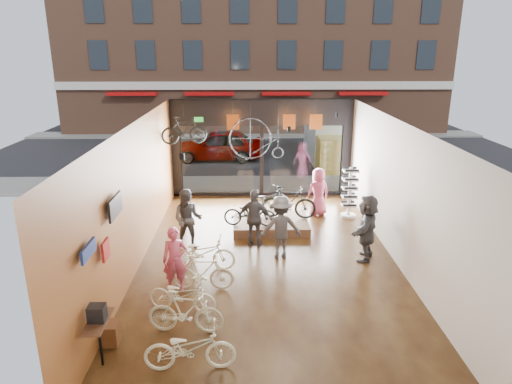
{
  "coord_description": "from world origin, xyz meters",
  "views": [
    {
      "loc": [
        -0.56,
        -11.45,
        5.63
      ],
      "look_at": [
        -0.31,
        1.4,
        1.57
      ],
      "focal_mm": 32.0,
      "sensor_mm": 36.0,
      "label": 1
    }
  ],
  "objects_px": {
    "display_bike_right": "(266,200)",
    "customer_4": "(318,192)",
    "box_truck": "(333,140)",
    "display_bike_left": "(250,213)",
    "hung_bike": "(184,130)",
    "floor_bike_4": "(202,253)",
    "display_platform": "(271,224)",
    "customer_3": "(281,227)",
    "customer_2": "(255,218)",
    "sunglasses_rack": "(350,193)",
    "customer_5": "(367,228)",
    "display_bike_mid": "(288,202)",
    "floor_bike_0": "(190,348)",
    "customer_0": "(175,260)",
    "penny_farthing": "(259,140)",
    "floor_bike_3": "(202,272)",
    "street_car": "(218,145)",
    "floor_bike_2": "(182,295)",
    "customer_1": "(188,219)",
    "floor_bike_1": "(186,312)"
  },
  "relations": [
    {
      "from": "floor_bike_0",
      "to": "customer_0",
      "type": "relative_size",
      "value": 1.03
    },
    {
      "from": "display_platform",
      "to": "display_bike_right",
      "type": "distance_m",
      "value": 0.9
    },
    {
      "from": "customer_2",
      "to": "street_car",
      "type": "bearing_deg",
      "value": -65.39
    },
    {
      "from": "display_bike_left",
      "to": "hung_bike",
      "type": "relative_size",
      "value": 1.03
    },
    {
      "from": "display_bike_left",
      "to": "hung_bike",
      "type": "bearing_deg",
      "value": 50.04
    },
    {
      "from": "customer_5",
      "to": "display_bike_mid",
      "type": "bearing_deg",
      "value": -117.71
    },
    {
      "from": "customer_2",
      "to": "sunglasses_rack",
      "type": "distance_m",
      "value": 4.06
    },
    {
      "from": "box_truck",
      "to": "floor_bike_4",
      "type": "height_order",
      "value": "box_truck"
    },
    {
      "from": "floor_bike_2",
      "to": "customer_0",
      "type": "xyz_separation_m",
      "value": [
        -0.28,
        0.95,
        0.4
      ]
    },
    {
      "from": "floor_bike_0",
      "to": "customer_5",
      "type": "relative_size",
      "value": 0.9
    },
    {
      "from": "display_platform",
      "to": "customer_3",
      "type": "relative_size",
      "value": 1.33
    },
    {
      "from": "display_platform",
      "to": "display_bike_mid",
      "type": "height_order",
      "value": "display_bike_mid"
    },
    {
      "from": "floor_bike_0",
      "to": "hung_bike",
      "type": "distance_m",
      "value": 9.03
    },
    {
      "from": "floor_bike_1",
      "to": "sunglasses_rack",
      "type": "distance_m",
      "value": 8.24
    },
    {
      "from": "hung_bike",
      "to": "display_bike_left",
      "type": "bearing_deg",
      "value": -150.59
    },
    {
      "from": "floor_bike_3",
      "to": "display_platform",
      "type": "height_order",
      "value": "floor_bike_3"
    },
    {
      "from": "customer_4",
      "to": "display_bike_right",
      "type": "bearing_deg",
      "value": -2.91
    },
    {
      "from": "floor_bike_0",
      "to": "customer_5",
      "type": "distance_m",
      "value": 6.28
    },
    {
      "from": "box_truck",
      "to": "floor_bike_2",
      "type": "relative_size",
      "value": 4.01
    },
    {
      "from": "floor_bike_0",
      "to": "display_platform",
      "type": "relative_size",
      "value": 0.7
    },
    {
      "from": "display_bike_left",
      "to": "floor_bike_0",
      "type": "bearing_deg",
      "value": 175.72
    },
    {
      "from": "display_bike_right",
      "to": "customer_5",
      "type": "xyz_separation_m",
      "value": [
        2.63,
        -3.0,
        0.21
      ]
    },
    {
      "from": "display_platform",
      "to": "customer_1",
      "type": "distance_m",
      "value": 3.0
    },
    {
      "from": "box_truck",
      "to": "hung_bike",
      "type": "xyz_separation_m",
      "value": [
        -6.44,
        -6.8,
        1.68
      ]
    },
    {
      "from": "penny_farthing",
      "to": "customer_4",
      "type": "bearing_deg",
      "value": -25.4
    },
    {
      "from": "customer_5",
      "to": "penny_farthing",
      "type": "bearing_deg",
      "value": -124.06
    },
    {
      "from": "floor_bike_1",
      "to": "display_bike_left",
      "type": "height_order",
      "value": "display_bike_left"
    },
    {
      "from": "street_car",
      "to": "floor_bike_2",
      "type": "distance_m",
      "value": 14.5
    },
    {
      "from": "display_bike_left",
      "to": "customer_0",
      "type": "height_order",
      "value": "customer_0"
    },
    {
      "from": "display_bike_right",
      "to": "customer_4",
      "type": "relative_size",
      "value": 0.96
    },
    {
      "from": "floor_bike_2",
      "to": "floor_bike_0",
      "type": "bearing_deg",
      "value": -155.01
    },
    {
      "from": "customer_0",
      "to": "hung_bike",
      "type": "height_order",
      "value": "hung_bike"
    },
    {
      "from": "box_truck",
      "to": "display_bike_right",
      "type": "distance_m",
      "value": 8.7
    },
    {
      "from": "customer_1",
      "to": "hung_bike",
      "type": "height_order",
      "value": "hung_bike"
    },
    {
      "from": "customer_1",
      "to": "customer_2",
      "type": "height_order",
      "value": "customer_1"
    },
    {
      "from": "street_car",
      "to": "customer_3",
      "type": "xyz_separation_m",
      "value": [
        2.44,
        -11.74,
        0.1
      ]
    },
    {
      "from": "display_bike_left",
      "to": "street_car",
      "type": "bearing_deg",
      "value": 14.78
    },
    {
      "from": "customer_4",
      "to": "hung_bike",
      "type": "xyz_separation_m",
      "value": [
        -4.64,
        0.55,
        2.08
      ]
    },
    {
      "from": "display_bike_mid",
      "to": "hung_bike",
      "type": "bearing_deg",
      "value": 72.6
    },
    {
      "from": "display_bike_left",
      "to": "customer_0",
      "type": "bearing_deg",
      "value": 158.19
    },
    {
      "from": "display_bike_left",
      "to": "sunglasses_rack",
      "type": "bearing_deg",
      "value": -60.27
    },
    {
      "from": "floor_bike_4",
      "to": "customer_4",
      "type": "height_order",
      "value": "customer_4"
    },
    {
      "from": "box_truck",
      "to": "penny_farthing",
      "type": "xyz_separation_m",
      "value": [
        -3.85,
        -6.37,
        1.26
      ]
    },
    {
      "from": "customer_4",
      "to": "floor_bike_0",
      "type": "bearing_deg",
      "value": 46.88
    },
    {
      "from": "floor_bike_2",
      "to": "customer_1",
      "type": "height_order",
      "value": "customer_1"
    },
    {
      "from": "sunglasses_rack",
      "to": "customer_1",
      "type": "bearing_deg",
      "value": -138.44
    },
    {
      "from": "box_truck",
      "to": "display_bike_right",
      "type": "bearing_deg",
      "value": -114.72
    },
    {
      "from": "floor_bike_4",
      "to": "customer_4",
      "type": "relative_size",
      "value": 1.05
    },
    {
      "from": "box_truck",
      "to": "customer_2",
      "type": "distance_m",
      "value": 10.75
    },
    {
      "from": "street_car",
      "to": "box_truck",
      "type": "bearing_deg",
      "value": 80.21
    }
  ]
}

